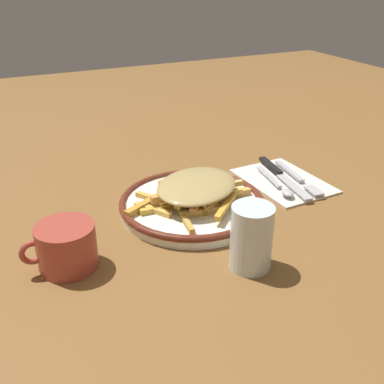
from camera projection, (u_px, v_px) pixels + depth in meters
name	position (u px, v px, depth m)	size (l,w,h in m)	color
ground_plane	(192.00, 211.00, 0.86)	(2.60, 2.60, 0.00)	brown
plate	(192.00, 204.00, 0.86)	(0.27, 0.27, 0.03)	white
fries_heap	(195.00, 189.00, 0.84)	(0.25, 0.21, 0.04)	gold
napkin	(283.00, 180.00, 0.97)	(0.14, 0.20, 0.01)	silver
fork	(297.00, 177.00, 0.97)	(0.04, 0.18, 0.01)	silver
knife	(279.00, 173.00, 0.98)	(0.04, 0.21, 0.01)	black
spoon	(280.00, 186.00, 0.93)	(0.04, 0.15, 0.01)	silver
water_glass	(251.00, 237.00, 0.68)	(0.06, 0.06, 0.10)	silver
coffee_mug	(66.00, 247.00, 0.69)	(0.11, 0.09, 0.07)	#AC4234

